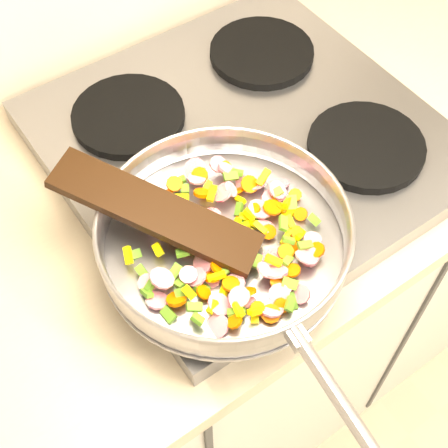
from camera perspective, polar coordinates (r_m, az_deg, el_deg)
cooktop at (r=1.06m, az=1.89°, el=7.49°), size 0.60×0.60×0.04m
grate_fl at (r=0.91m, az=0.01°, el=-0.36°), size 0.19×0.19×0.02m
grate_fr at (r=1.04m, az=12.87°, el=6.96°), size 0.19×0.19×0.02m
grate_bl at (r=1.07m, az=-8.74°, el=9.78°), size 0.19×0.19×0.02m
grate_br at (r=1.18m, az=3.47°, el=15.39°), size 0.19×0.19×0.02m
saute_pan at (r=0.86m, az=0.06°, el=-0.92°), size 0.40×0.56×0.06m
vegetable_heap at (r=0.87m, az=0.81°, el=-1.54°), size 0.29×0.30×0.04m
wooden_spatula at (r=0.86m, az=-6.24°, el=1.16°), size 0.22×0.29×0.07m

